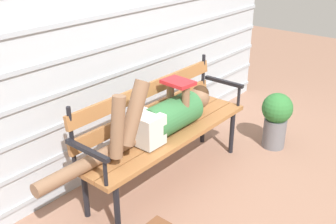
# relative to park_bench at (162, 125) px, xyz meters

# --- Properties ---
(ground_plane) EXTENTS (12.00, 12.00, 0.00)m
(ground_plane) POSITION_rel_park_bench_xyz_m (0.00, -0.18, -0.52)
(ground_plane) COLOR #936B56
(house_siding) EXTENTS (4.63, 0.08, 2.26)m
(house_siding) POSITION_rel_park_bench_xyz_m (0.00, 0.49, 0.61)
(house_siding) COLOR #B2BCC6
(house_siding) RESTS_ON ground
(park_bench) EXTENTS (1.73, 0.45, 0.91)m
(park_bench) POSITION_rel_park_bench_xyz_m (0.00, 0.00, 0.00)
(park_bench) COLOR #9E6638
(park_bench) RESTS_ON ground
(reclining_person) EXTENTS (1.74, 0.27, 0.58)m
(reclining_person) POSITION_rel_park_bench_xyz_m (-0.10, -0.07, 0.12)
(reclining_person) COLOR #33703D
(potted_plant) EXTENTS (0.30, 0.30, 0.57)m
(potted_plant) POSITION_rel_park_bench_xyz_m (1.14, -0.50, -0.20)
(potted_plant) COLOR slate
(potted_plant) RESTS_ON ground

